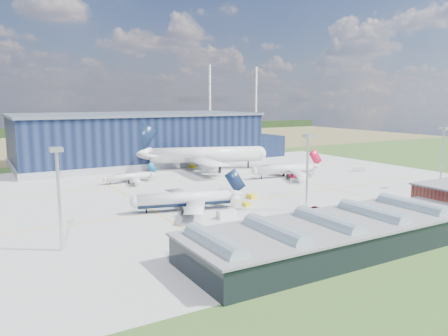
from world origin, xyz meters
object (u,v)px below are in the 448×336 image
(airliner_red, at_px, (285,164))
(car_b, at_px, (415,201))
(airliner_regional, at_px, (128,173))
(gse_cart_a, at_px, (295,180))
(light_mast_east, at_px, (443,148))
(gse_van_b, at_px, (359,169))
(light_mast_west, at_px, (58,182))
(airliner_navy, at_px, (184,192))
(airstair, at_px, (384,205))
(airliner_widebody, at_px, (205,147))
(light_mast_center, at_px, (307,160))
(gse_tug_a, at_px, (251,196))
(gse_van_a, at_px, (226,214))
(car_a, at_px, (316,208))
(gse_cart_b, at_px, (201,167))
(hangar, at_px, (141,140))
(gse_tug_c, at_px, (192,167))
(gse_tug_b, at_px, (246,204))

(airliner_red, xyz_separation_m, car_b, (7.98, -57.98, -5.12))
(airliner_regional, bearing_deg, airliner_red, 158.70)
(gse_cart_a, height_order, car_b, gse_cart_a)
(light_mast_east, height_order, gse_van_b, light_mast_east)
(light_mast_west, xyz_separation_m, airliner_regional, (37.75, 70.00, -11.59))
(airliner_navy, distance_m, airstair, 60.65)
(airliner_red, relative_size, airliner_widebody, 0.52)
(light_mast_center, bearing_deg, gse_tug_a, 103.47)
(gse_van_a, distance_m, airstair, 48.99)
(car_a, bearing_deg, airstair, -103.68)
(light_mast_west, relative_size, airliner_regional, 0.98)
(gse_van_a, xyz_separation_m, gse_cart_a, (51.99, 33.35, -0.45))
(car_a, bearing_deg, light_mast_center, 95.87)
(gse_tug_a, height_order, car_a, gse_tug_a)
(airliner_regional, height_order, gse_van_a, airliner_regional)
(gse_tug_a, distance_m, airstair, 41.99)
(gse_cart_b, bearing_deg, hangar, 72.29)
(airliner_red, relative_size, gse_van_b, 6.97)
(airliner_navy, height_order, gse_van_b, airliner_navy)
(airliner_red, relative_size, gse_tug_c, 10.53)
(light_mast_west, bearing_deg, gse_van_a, 5.82)
(gse_cart_a, bearing_deg, airstair, -117.69)
(light_mast_west, xyz_separation_m, car_b, (107.41, -9.80, -14.84))
(gse_van_a, bearing_deg, airliner_navy, 27.84)
(gse_van_a, bearing_deg, hangar, -7.13)
(gse_van_a, height_order, airstair, airstair)
(light_mast_east, distance_m, airliner_regional, 120.38)
(gse_tug_a, relative_size, gse_van_a, 0.67)
(light_mast_west, height_order, gse_cart_b, light_mast_west)
(airliner_widebody, height_order, car_a, airliner_widebody)
(hangar, distance_m, car_b, 142.23)
(gse_tug_a, bearing_deg, car_a, -67.48)
(airliner_widebody, bearing_deg, hangar, 134.30)
(light_mast_east, bearing_deg, light_mast_center, 180.00)
(airliner_widebody, bearing_deg, car_a, -74.67)
(hangar, height_order, light_mast_center, hangar)
(gse_tug_a, relative_size, gse_cart_a, 1.08)
(gse_cart_b, xyz_separation_m, car_a, (-6.74, -89.41, -0.02))
(gse_tug_c, relative_size, car_b, 0.93)
(airliner_red, relative_size, car_b, 9.75)
(light_mast_west, distance_m, airliner_widebody, 117.24)
(airliner_red, xyz_separation_m, airliner_widebody, (-18.82, 36.82, 5.20))
(light_mast_east, relative_size, gse_van_a, 4.28)
(gse_tug_b, xyz_separation_m, gse_cart_a, (39.40, 24.30, 0.11))
(light_mast_west, bearing_deg, gse_tug_b, 13.34)
(gse_van_a, xyz_separation_m, gse_van_b, (93.73, 38.25, -0.02))
(light_mast_center, height_order, gse_van_a, light_mast_center)
(light_mast_west, xyz_separation_m, light_mast_center, (70.00, 0.00, 0.00))
(hangar, distance_m, car_a, 126.31)
(airliner_widebody, relative_size, gse_cart_b, 24.82)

